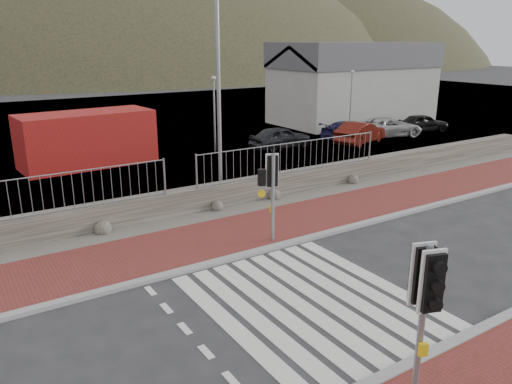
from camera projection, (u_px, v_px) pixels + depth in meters
ground at (309, 301)px, 11.84m from camera, size 220.00×220.00×0.00m
sidewalk_far at (219, 239)px, 15.45m from camera, size 40.00×3.00×0.08m
kerb_near at (409, 365)px, 9.41m from camera, size 40.00×0.25×0.12m
kerb_far at (244, 255)px, 14.24m from camera, size 40.00×0.25×0.12m
zebra_crossing at (309, 301)px, 11.84m from camera, size 4.62×5.60×0.01m
gravel_strip at (191, 220)px, 17.07m from camera, size 40.00×1.50×0.06m
stone_wall at (180, 202)px, 17.59m from camera, size 40.00×0.60×0.90m
railing at (180, 166)px, 17.07m from camera, size 18.07×0.07×1.22m
quay at (56, 130)px, 34.31m from camera, size 120.00×40.00×0.50m
harbor_building at (354, 82)px, 37.34m from camera, size 12.20×6.20×5.80m
hills_backdrop at (39, 203)px, 92.82m from camera, size 254.00×90.00×100.00m
traffic_signal_near at (425, 291)px, 7.97m from camera, size 0.47×0.37×2.89m
traffic_signal_far at (272, 179)px, 14.68m from camera, size 0.68×0.41×2.78m
streetlight at (222, 75)px, 18.08m from camera, size 1.69×0.85×8.40m
shipping_container at (87, 139)px, 24.40m from camera, size 6.45×3.11×2.61m
car_a at (281, 137)px, 28.39m from camera, size 3.74×1.56×1.26m
car_b at (360, 133)px, 29.73m from camera, size 4.21×2.51×1.31m
car_c at (349, 130)px, 31.02m from camera, size 3.88×1.59×1.13m
car_d at (389, 127)px, 31.91m from camera, size 4.75×3.01×1.22m
car_e at (423, 123)px, 33.73m from camera, size 3.69×2.28×1.17m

